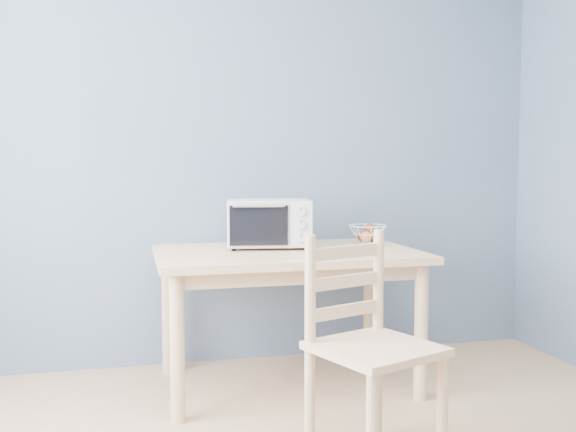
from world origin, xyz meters
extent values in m
cube|color=slate|center=(0.00, 2.25, 1.30)|extent=(4.00, 0.01, 2.60)
cube|color=#D9B182|center=(0.23, 1.70, 0.73)|extent=(1.40, 0.90, 0.04)
cylinder|color=#D9B182|center=(-0.39, 1.33, 0.35)|extent=(0.07, 0.07, 0.71)
cylinder|color=#D9B182|center=(0.85, 1.33, 0.35)|extent=(0.07, 0.07, 0.71)
cylinder|color=#D9B182|center=(-0.39, 2.07, 0.35)|extent=(0.07, 0.07, 0.71)
cylinder|color=#D9B182|center=(0.85, 2.07, 0.35)|extent=(0.07, 0.07, 0.71)
cube|color=beige|center=(0.16, 1.83, 0.89)|extent=(0.50, 0.37, 0.25)
cube|color=black|center=(0.10, 1.84, 0.89)|extent=(0.33, 0.31, 0.20)
cube|color=black|center=(0.07, 1.68, 0.89)|extent=(0.31, 0.06, 0.21)
cylinder|color=silver|center=(0.07, 1.67, 0.99)|extent=(0.27, 0.06, 0.01)
cube|color=beige|center=(0.30, 1.66, 0.89)|extent=(0.13, 0.03, 0.23)
cylinder|color=black|center=(-0.05, 1.74, 0.76)|extent=(0.02, 0.02, 0.02)
cylinder|color=black|center=(0.33, 1.69, 0.76)|extent=(0.02, 0.02, 0.02)
cylinder|color=black|center=(-0.02, 1.98, 0.76)|extent=(0.02, 0.02, 0.02)
cylinder|color=black|center=(0.37, 1.92, 0.76)|extent=(0.02, 0.02, 0.02)
cylinder|color=silver|center=(0.29, 1.65, 0.96)|extent=(0.05, 0.02, 0.04)
cylinder|color=silver|center=(0.29, 1.65, 0.89)|extent=(0.05, 0.02, 0.04)
cylinder|color=silver|center=(0.29, 1.65, 0.82)|extent=(0.05, 0.02, 0.04)
torus|color=silver|center=(0.78, 1.92, 0.85)|extent=(0.26, 0.26, 0.01)
torus|color=silver|center=(0.78, 1.92, 0.80)|extent=(0.21, 0.21, 0.01)
torus|color=silver|center=(0.78, 1.92, 0.76)|extent=(0.12, 0.12, 0.01)
sphere|color=#AF2C17|center=(0.75, 1.93, 0.79)|extent=(0.07, 0.07, 0.07)
sphere|color=#C57417|center=(0.82, 1.90, 0.79)|extent=(0.07, 0.07, 0.07)
sphere|color=#F0925D|center=(0.79, 1.96, 0.79)|extent=(0.07, 0.07, 0.07)
sphere|color=#AF2C17|center=(0.79, 1.91, 0.83)|extent=(0.07, 0.07, 0.07)
sphere|color=#F0925D|center=(0.75, 1.88, 0.79)|extent=(0.06, 0.06, 0.06)
cube|color=#D9B182|center=(0.35, 0.69, 0.48)|extent=(0.56, 0.56, 0.03)
cylinder|color=#D9B182|center=(0.59, 0.59, 0.23)|extent=(0.05, 0.05, 0.47)
cylinder|color=#D9B182|center=(0.11, 0.80, 0.23)|extent=(0.05, 0.05, 0.47)
cylinder|color=#D9B182|center=(0.45, 0.93, 0.23)|extent=(0.05, 0.05, 0.47)
cylinder|color=#D9B182|center=(0.11, 0.80, 0.70)|extent=(0.05, 0.05, 0.47)
cylinder|color=#D9B182|center=(0.45, 0.93, 0.70)|extent=(0.05, 0.05, 0.47)
cube|color=#D9B182|center=(0.28, 0.87, 0.60)|extent=(0.35, 0.15, 0.05)
cube|color=#D9B182|center=(0.28, 0.87, 0.72)|extent=(0.35, 0.15, 0.05)
cube|color=#D9B182|center=(0.28, 0.87, 0.85)|extent=(0.35, 0.15, 0.05)
camera|label=1|loc=(-0.59, -1.65, 1.20)|focal=40.00mm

